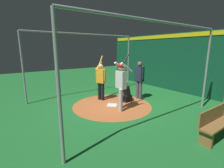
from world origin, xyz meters
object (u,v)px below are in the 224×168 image
Objects in this scene: batter at (121,81)px; visitor at (101,79)px; home_plate at (112,105)px; catcher at (126,93)px; bench at (215,123)px; umpire at (139,78)px.

visitor is (-0.05, -1.59, -0.17)m from batter.
home_plate is 0.20× the size of visitor.
batter reaches higher than catcher.
visitor is 1.46× the size of bench.
home_plate is 0.29× the size of bench.
home_plate is at bearing 0.51° from umpire.
bench is at bearing 78.49° from visitor.
batter is 1.34m from catcher.
home_plate is at bearing 67.87° from visitor.
bench is at bearing 76.73° from umpire.
umpire is (-1.65, -0.65, -0.13)m from batter.
bench is at bearing 100.86° from home_plate.
batter is (0.02, 0.64, 1.16)m from home_plate.
bench is (-0.69, 4.76, -0.57)m from visitor.
home_plate is 0.91m from catcher.
visitor is at bearing -92.34° from home_plate.
umpire is 1.85m from visitor.
batter is at bearing -76.75° from bench.
home_plate is 3.90m from bench.
catcher is at bearing -3.43° from umpire.
catcher is 1.33m from visitor.
umpire is (-1.63, -0.01, 1.02)m from home_plate.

